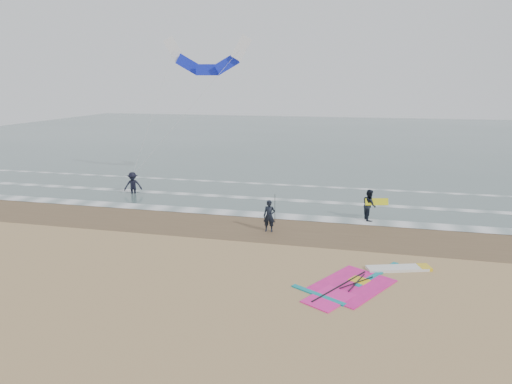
% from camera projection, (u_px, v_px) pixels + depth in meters
% --- Properties ---
extents(ground, '(120.00, 120.00, 0.00)m').
position_uv_depth(ground, '(260.00, 273.00, 18.93)').
color(ground, tan).
rests_on(ground, ground).
extents(sea_water, '(120.00, 80.00, 0.02)m').
position_uv_depth(sea_water, '(336.00, 138.00, 64.31)').
color(sea_water, '#47605E').
rests_on(sea_water, ground).
extents(wet_sand_band, '(120.00, 5.00, 0.01)m').
position_uv_depth(wet_sand_band, '(285.00, 229.00, 24.60)').
color(wet_sand_band, brown).
rests_on(wet_sand_band, ground).
extents(foam_waterline, '(120.00, 9.15, 0.02)m').
position_uv_depth(foam_waterline, '(297.00, 207.00, 28.79)').
color(foam_waterline, white).
rests_on(foam_waterline, ground).
extents(windsurf_rig, '(5.52, 5.23, 0.13)m').
position_uv_depth(windsurf_rig, '(365.00, 281.00, 18.07)').
color(windsurf_rig, white).
rests_on(windsurf_rig, ground).
extents(person_standing, '(0.64, 0.44, 1.70)m').
position_uv_depth(person_standing, '(269.00, 216.00, 23.96)').
color(person_standing, black).
rests_on(person_standing, ground).
extents(person_walking, '(0.92, 1.05, 1.80)m').
position_uv_depth(person_walking, '(369.00, 205.00, 25.91)').
color(person_walking, black).
rests_on(person_walking, ground).
extents(person_wading, '(1.42, 1.15, 1.92)m').
position_uv_depth(person_wading, '(133.00, 181.00, 32.00)').
color(person_wading, black).
rests_on(person_wading, ground).
extents(held_pole, '(0.17, 0.86, 1.82)m').
position_uv_depth(held_pole, '(275.00, 209.00, 23.80)').
color(held_pole, black).
rests_on(held_pole, ground).
extents(carried_kiteboard, '(1.30, 0.51, 0.39)m').
position_uv_depth(carried_kiteboard, '(377.00, 202.00, 25.67)').
color(carried_kiteboard, yellow).
rests_on(carried_kiteboard, ground).
extents(surf_kite, '(7.55, 4.77, 9.71)m').
position_uv_depth(surf_kite, '(207.00, 59.00, 33.28)').
color(surf_kite, white).
rests_on(surf_kite, ground).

